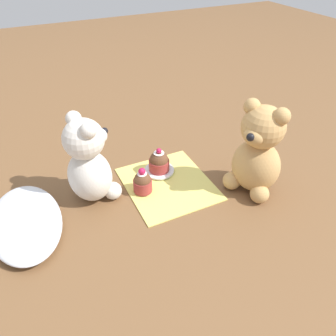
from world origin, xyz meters
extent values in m
plane|color=brown|center=(0.00, 0.00, 0.00)|extent=(4.00, 4.00, 0.00)
cube|color=#E0D166|center=(0.00, 0.00, 0.00)|extent=(0.25, 0.22, 0.01)
ellipsoid|color=silver|center=(0.00, 0.37, 0.02)|extent=(0.27, 0.16, 0.04)
ellipsoid|color=silver|center=(0.04, 0.20, 0.07)|extent=(0.14, 0.13, 0.14)
sphere|color=silver|center=(0.04, 0.20, 0.18)|extent=(0.10, 0.10, 0.10)
ellipsoid|color=silver|center=(0.05, 0.16, 0.17)|extent=(0.06, 0.05, 0.04)
sphere|color=black|center=(0.06, 0.14, 0.18)|extent=(0.02, 0.02, 0.02)
sphere|color=silver|center=(0.01, 0.19, 0.22)|extent=(0.04, 0.04, 0.04)
sphere|color=silver|center=(0.08, 0.21, 0.22)|extent=(0.04, 0.04, 0.04)
sphere|color=silver|center=(0.01, 0.15, 0.02)|extent=(0.05, 0.05, 0.05)
sphere|color=silver|center=(0.09, 0.17, 0.02)|extent=(0.05, 0.05, 0.05)
ellipsoid|color=tan|center=(-0.11, -0.20, 0.07)|extent=(0.16, 0.15, 0.14)
sphere|color=tan|center=(-0.11, -0.20, 0.19)|extent=(0.11, 0.11, 0.11)
ellipsoid|color=tan|center=(-0.13, -0.16, 0.18)|extent=(0.07, 0.06, 0.04)
sphere|color=black|center=(-0.13, -0.14, 0.19)|extent=(0.02, 0.02, 0.02)
sphere|color=tan|center=(-0.07, -0.19, 0.23)|extent=(0.04, 0.04, 0.04)
sphere|color=tan|center=(-0.14, -0.22, 0.23)|extent=(0.04, 0.04, 0.04)
sphere|color=tan|center=(-0.09, -0.15, 0.02)|extent=(0.05, 0.05, 0.05)
sphere|color=tan|center=(-0.16, -0.18, 0.02)|extent=(0.05, 0.05, 0.05)
cylinder|color=#993333|center=(0.00, 0.07, 0.02)|extent=(0.05, 0.05, 0.03)
sphere|color=brown|center=(0.00, 0.07, 0.04)|extent=(0.05, 0.05, 0.05)
cylinder|color=white|center=(0.00, 0.07, 0.06)|extent=(0.03, 0.03, 0.00)
sphere|color=#B71947|center=(0.00, 0.07, 0.07)|extent=(0.02, 0.02, 0.02)
cylinder|color=silver|center=(0.06, 0.00, 0.01)|extent=(0.09, 0.09, 0.01)
cylinder|color=#993333|center=(0.06, 0.00, 0.03)|extent=(0.06, 0.06, 0.03)
sphere|color=brown|center=(0.06, 0.00, 0.04)|extent=(0.05, 0.05, 0.05)
cylinder|color=white|center=(0.06, 0.00, 0.07)|extent=(0.03, 0.03, 0.00)
sphere|color=#B71947|center=(0.06, 0.00, 0.08)|extent=(0.01, 0.01, 0.01)
camera|label=1|loc=(-0.63, 0.30, 0.58)|focal=35.00mm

